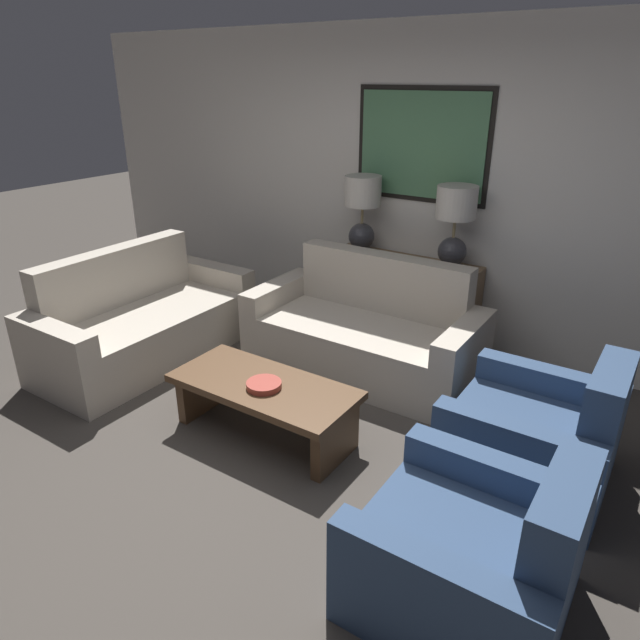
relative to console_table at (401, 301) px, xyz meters
The scene contains 11 objects.
ground_plane 2.30m from the console_table, 90.00° to the right, with size 20.00×20.00×0.00m, color #3D3833.
back_wall 0.98m from the console_table, 90.00° to the left, with size 7.56×0.12×2.65m.
console_table is the anchor object (origin of this frame).
table_lamp_left 0.90m from the console_table, behind, with size 0.32×0.32×0.67m.
table_lamp_right 0.90m from the console_table, ahead, with size 0.32×0.32×0.67m.
couch_by_back_wall 0.65m from the console_table, 90.00° to the right, with size 1.85×0.85×0.91m.
couch_by_side 2.25m from the console_table, 138.49° to the right, with size 0.85×1.85×0.91m.
coffee_table 1.84m from the console_table, 92.86° to the right, with size 1.25×0.57×0.39m.
decorative_bowl 1.88m from the console_table, 91.55° to the right, with size 0.23×0.23×0.04m.
armchair_near_back_wall 2.00m from the console_table, 40.42° to the right, with size 0.90×0.87×0.83m.
armchair_near_camera 2.82m from the console_table, 57.29° to the right, with size 0.90×0.87×0.83m.
Camera 1 is at (2.01, -2.06, 2.24)m, focal length 32.00 mm.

